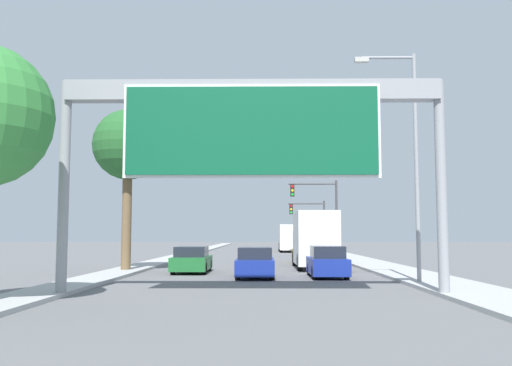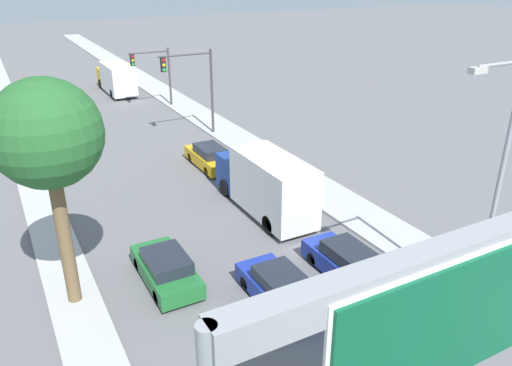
% 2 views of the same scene
% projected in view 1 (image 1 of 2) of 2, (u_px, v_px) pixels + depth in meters
% --- Properties ---
extents(sidewalk_right, '(3.00, 120.00, 0.15)m').
position_uv_depth(sidewalk_right, '(332.00, 253.00, 60.85)').
color(sidewalk_right, '#AAAAAA').
rests_on(sidewalk_right, ground).
extents(median_strip_left, '(2.00, 120.00, 0.15)m').
position_uv_depth(median_strip_left, '(192.00, 253.00, 61.03)').
color(median_strip_left, '#AAAAAA').
rests_on(median_strip_left, ground).
extents(sign_gantry, '(13.27, 0.73, 7.39)m').
position_uv_depth(sign_gantry, '(252.00, 123.00, 19.48)').
color(sign_gantry, gray).
rests_on(sign_gantry, ground).
extents(car_mid_center, '(1.72, 4.32, 1.52)m').
position_uv_depth(car_mid_center, '(327.00, 263.00, 27.67)').
color(car_mid_center, navy).
rests_on(car_mid_center, ground).
extents(car_near_left, '(1.86, 4.42, 1.42)m').
position_uv_depth(car_near_left, '(192.00, 260.00, 31.02)').
color(car_near_left, '#1E662D').
rests_on(car_near_left, ground).
extents(car_far_left, '(1.80, 4.27, 1.46)m').
position_uv_depth(car_far_left, '(255.00, 263.00, 27.45)').
color(car_far_left, navy).
rests_on(car_far_left, ground).
extents(car_far_right, '(1.74, 4.67, 1.54)m').
position_uv_depth(car_far_right, '(305.00, 253.00, 42.35)').
color(car_far_right, gold).
rests_on(car_far_right, ground).
extents(truck_box_primary, '(2.44, 8.21, 3.16)m').
position_uv_depth(truck_box_primary, '(290.00, 238.00, 66.87)').
color(truck_box_primary, yellow).
rests_on(truck_box_primary, ground).
extents(truck_box_secondary, '(2.34, 7.79, 3.42)m').
position_uv_depth(truck_box_secondary, '(314.00, 240.00, 34.76)').
color(truck_box_secondary, navy).
rests_on(truck_box_secondary, ground).
extents(traffic_light_near_intersection, '(4.25, 0.32, 6.74)m').
position_uv_depth(traffic_light_near_intersection, '(322.00, 206.00, 49.32)').
color(traffic_light_near_intersection, '#3D3D3F').
rests_on(traffic_light_near_intersection, ground).
extents(traffic_light_mid_block, '(3.83, 0.32, 5.55)m').
position_uv_depth(traffic_light_mid_block, '(312.00, 218.00, 59.21)').
color(traffic_light_mid_block, '#3D3D3F').
rests_on(traffic_light_mid_block, ground).
extents(palm_tree_background, '(3.95, 3.95, 9.09)m').
position_uv_depth(palm_tree_background, '(128.00, 147.00, 32.05)').
color(palm_tree_background, brown).
rests_on(palm_tree_background, ground).
extents(street_lamp_right, '(2.63, 0.28, 9.79)m').
position_uv_depth(street_lamp_right, '(409.00, 149.00, 24.03)').
color(street_lamp_right, gray).
rests_on(street_lamp_right, ground).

